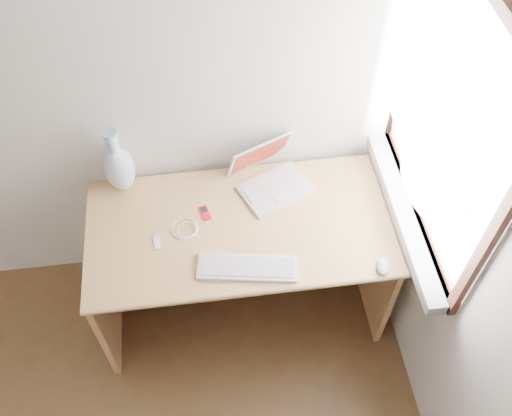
{
  "coord_description": "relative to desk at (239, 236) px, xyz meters",
  "views": [
    {
      "loc": [
        0.86,
        -0.09,
        2.77
      ],
      "look_at": [
        1.05,
        1.35,
        0.87
      ],
      "focal_mm": 40.0,
      "sensor_mm": 36.0,
      "label": 1
    }
  ],
  "objects": [
    {
      "name": "mouse",
      "position": [
        0.57,
        -0.38,
        0.22
      ],
      "size": [
        0.08,
        0.1,
        0.03
      ],
      "primitive_type": "ellipsoid",
      "rotation": [
        0.0,
        0.0,
        -0.33
      ],
      "color": "silver",
      "rests_on": "desk"
    },
    {
      "name": "vase",
      "position": [
        -0.51,
        0.21,
        0.35
      ],
      "size": [
        0.14,
        0.14,
        0.35
      ],
      "color": "white",
      "rests_on": "desk"
    },
    {
      "name": "cable_coil",
      "position": [
        -0.24,
        -0.07,
        0.21
      ],
      "size": [
        0.14,
        0.14,
        0.01
      ],
      "primitive_type": "torus",
      "rotation": [
        0.0,
        0.0,
        0.17
      ],
      "color": "white",
      "rests_on": "desk"
    },
    {
      "name": "laptop",
      "position": [
        0.19,
        0.14,
        0.25
      ],
      "size": [
        0.37,
        0.37,
        0.21
      ],
      "rotation": [
        0.0,
        0.0,
        0.41
      ],
      "color": "silver",
      "rests_on": "desk"
    },
    {
      "name": "desk",
      "position": [
        0.0,
        0.0,
        0.0
      ],
      "size": [
        1.36,
        0.68,
        0.72
      ],
      "color": "tan",
      "rests_on": "floor"
    },
    {
      "name": "ipod",
      "position": [
        -0.15,
        0.0,
        0.21
      ],
      "size": [
        0.06,
        0.09,
        0.01
      ],
      "rotation": [
        0.0,
        0.0,
        0.26
      ],
      "color": "red",
      "rests_on": "desk"
    },
    {
      "name": "external_keyboard",
      "position": [
        0.01,
        -0.31,
        0.22
      ],
      "size": [
        0.43,
        0.19,
        0.02
      ],
      "rotation": [
        0.0,
        0.0,
        -0.17
      ],
      "color": "white",
      "rests_on": "desk"
    },
    {
      "name": "window",
      "position": [
        0.74,
        -0.16,
        0.77
      ],
      "size": [
        0.11,
        0.99,
        1.1
      ],
      "color": "white",
      "rests_on": "right_wall"
    },
    {
      "name": "remote",
      "position": [
        -0.37,
        -0.13,
        0.21
      ],
      "size": [
        0.04,
        0.08,
        0.01
      ],
      "primitive_type": "cube",
      "rotation": [
        0.0,
        0.0,
        0.1
      ],
      "color": "white",
      "rests_on": "desk"
    }
  ]
}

